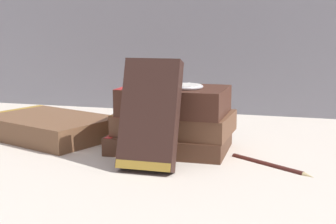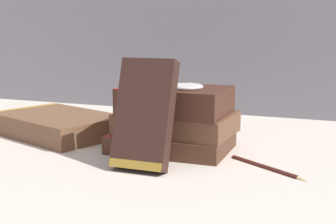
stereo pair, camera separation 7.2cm
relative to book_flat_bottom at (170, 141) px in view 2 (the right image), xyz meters
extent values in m
plane|color=beige|center=(0.00, -0.04, -0.01)|extent=(3.00, 3.00, 0.00)
cube|color=#4C2D1E|center=(0.01, 0.00, 0.00)|extent=(0.19, 0.14, 0.03)
cube|color=#B22323|center=(-0.08, 0.00, 0.00)|extent=(0.01, 0.13, 0.03)
cube|color=brown|center=(0.01, 0.00, 0.03)|extent=(0.19, 0.13, 0.03)
cube|color=olive|center=(-0.07, 0.01, 0.03)|extent=(0.02, 0.12, 0.03)
cube|color=#422319|center=(0.01, 0.00, 0.07)|extent=(0.17, 0.12, 0.04)
cube|color=#B22323|center=(-0.07, 0.00, 0.07)|extent=(0.01, 0.12, 0.04)
cube|color=brown|center=(-0.24, 0.03, 0.01)|extent=(0.27, 0.23, 0.04)
cube|color=olive|center=(-0.34, 0.06, 0.01)|extent=(0.06, 0.15, 0.04)
cube|color=#331E19|center=(0.00, -0.11, 0.06)|extent=(0.08, 0.07, 0.16)
cube|color=olive|center=(0.00, -0.13, -0.01)|extent=(0.08, 0.03, 0.02)
cylinder|color=silver|center=(0.03, -0.01, 0.09)|extent=(0.05, 0.05, 0.01)
torus|color=silver|center=(0.03, -0.01, 0.09)|extent=(0.06, 0.06, 0.01)
sphere|color=silver|center=(0.03, 0.01, 0.09)|extent=(0.01, 0.01, 0.01)
cylinder|color=#471E19|center=(0.16, -0.05, -0.01)|extent=(0.11, 0.08, 0.01)
cone|color=tan|center=(0.22, -0.09, -0.01)|extent=(0.02, 0.02, 0.01)
camera|label=1|loc=(0.20, -0.73, 0.18)|focal=50.00mm
camera|label=2|loc=(0.27, -0.70, 0.18)|focal=50.00mm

